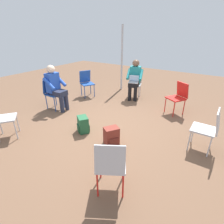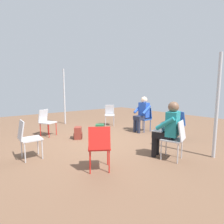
# 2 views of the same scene
# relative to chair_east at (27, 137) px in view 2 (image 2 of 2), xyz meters

# --- Properties ---
(ground_plane) EXTENTS (14.00, 14.00, 0.00)m
(ground_plane) POSITION_rel_chair_east_xyz_m (-2.06, -0.18, -0.50)
(ground_plane) COLOR brown
(chair_east) EXTENTS (0.44, 0.41, 0.85)m
(chair_east) POSITION_rel_chair_east_xyz_m (0.00, 0.00, 0.00)
(chair_east) COLOR #B7B7BC
(chair_east) RESTS_ON ground
(chair_north) EXTENTS (0.50, 0.53, 0.85)m
(chair_north) POSITION_rel_chair_east_xyz_m (-2.43, 1.98, 0.00)
(chair_north) COLOR #B7B7BC
(chair_north) RESTS_ON ground
(chair_northeast) EXTENTS (0.56, 0.58, 0.85)m
(chair_northeast) POSITION_rel_chair_east_xyz_m (-0.88, 1.40, 0.00)
(chair_northeast) COLOR red
(chair_northeast) RESTS_ON ground
(chair_northwest) EXTENTS (0.57, 0.55, 0.85)m
(chair_northwest) POSITION_rel_chair_east_xyz_m (-3.84, 1.15, 0.00)
(chair_northwest) COLOR #1E4799
(chair_northwest) RESTS_ON ground
(chair_west) EXTENTS (0.44, 0.41, 0.85)m
(chair_west) POSITION_rel_chair_east_xyz_m (-3.96, -0.19, 0.00)
(chair_west) COLOR #1E4799
(chair_west) RESTS_ON ground
(chair_southeast) EXTENTS (0.56, 0.57, 0.85)m
(chair_southeast) POSITION_rel_chair_east_xyz_m (-0.96, -1.73, 0.00)
(chair_southeast) COLOR #B7B7BC
(chair_southeast) RESTS_ON ground
(chair_southwest) EXTENTS (0.57, 0.58, 0.85)m
(chair_southwest) POSITION_rel_chair_east_xyz_m (-3.60, -1.80, 0.00)
(chair_southwest) COLOR #B7B7BC
(chair_southwest) RESTS_ON ground
(person_with_laptop) EXTENTS (0.58, 0.60, 1.24)m
(person_with_laptop) POSITION_rel_chair_east_xyz_m (-2.38, 1.81, 0.20)
(person_with_laptop) COLOR black
(person_with_laptop) RESTS_ON ground
(person_in_blue) EXTENTS (0.53, 0.50, 1.24)m
(person_in_blue) POSITION_rel_chair_east_xyz_m (-3.80, -0.18, 0.20)
(person_in_blue) COLOR #23283D
(person_in_blue) RESTS_ON ground
(backpack_near_laptop_user) EXTENTS (0.32, 0.34, 0.36)m
(backpack_near_laptop_user) POSITION_rel_chair_east_xyz_m (-1.58, -0.77, -0.34)
(backpack_near_laptop_user) COLOR maroon
(backpack_near_laptop_user) RESTS_ON ground
(backpack_by_empty_chair) EXTENTS (0.34, 0.33, 0.36)m
(backpack_by_empty_chair) POSITION_rel_chair_east_xyz_m (-2.36, -0.72, -0.34)
(backpack_by_empty_chair) COLOR #235B38
(backpack_by_empty_chair) RESTS_ON ground
(tent_pole_near) EXTENTS (0.07, 0.07, 2.36)m
(tent_pole_near) POSITION_rel_chair_east_xyz_m (-2.25, -3.26, 0.69)
(tent_pole_near) COLOR #B2B2B7
(tent_pole_near) RESTS_ON ground
(tent_pole_far) EXTENTS (0.07, 0.07, 2.25)m
(tent_pole_far) POSITION_rel_chair_east_xyz_m (-3.22, 2.43, 0.63)
(tent_pole_far) COLOR #B2B2B7
(tent_pole_far) RESTS_ON ground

